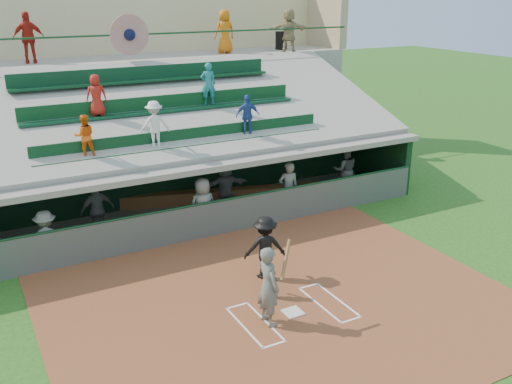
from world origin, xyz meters
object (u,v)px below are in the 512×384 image
home_plate (293,312)px  trash_bin (281,41)px  catcher (266,277)px  batter_at_plate (269,286)px

home_plate → trash_bin: trash_bin is taller
catcher → trash_bin: trash_bin is taller
home_plate → catcher: 1.14m
home_plate → batter_at_plate: (-0.72, -0.09, 0.94)m
batter_at_plate → trash_bin: (8.18, 13.40, 4.03)m
batter_at_plate → home_plate: bearing=6.8°
trash_bin → home_plate: bearing=-119.3°
home_plate → catcher: bearing=98.8°
home_plate → trash_bin: bearing=60.7°
home_plate → trash_bin: size_ratio=0.54×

